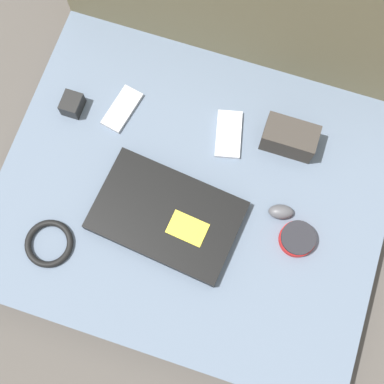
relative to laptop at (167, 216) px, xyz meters
The scene contains 10 objects.
ground_plane 0.15m from the laptop, 61.95° to the left, with size 8.00×8.00×0.00m, color #4C4742.
couch_seat 0.11m from the laptop, 61.95° to the left, with size 0.95×0.78×0.11m.
laptop is the anchor object (origin of this frame).
computer_mouse 0.28m from the laptop, 20.12° to the left, with size 0.07×0.05×0.03m.
speaker_puck 0.32m from the laptop, ahead, with size 0.09×0.09×0.03m.
phone_silver 0.31m from the laptop, 130.76° to the left, with size 0.08×0.13×0.01m.
phone_black 0.26m from the laptop, 72.37° to the left, with size 0.09×0.14×0.01m.
camera_pouch 0.36m from the laptop, 50.51° to the left, with size 0.13×0.07×0.08m.
charger_brick 0.38m from the laptop, 148.21° to the left, with size 0.05×0.06×0.04m.
cable_coil 0.29m from the laptop, 148.81° to the right, with size 0.12×0.12×0.02m.
Camera 1 is at (0.11, -0.33, 1.38)m, focal length 50.00 mm.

